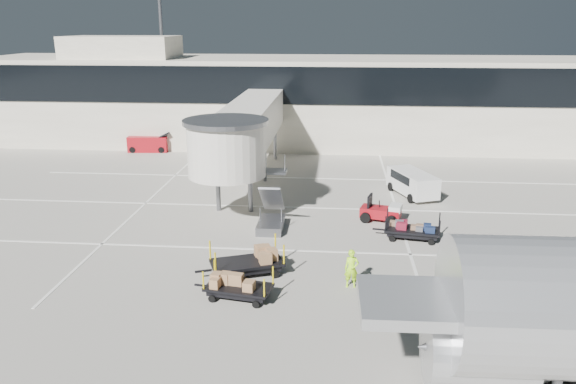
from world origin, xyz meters
name	(u,v)px	position (x,y,z in m)	size (l,w,h in m)	color
ground	(288,267)	(0.00, 0.00, 0.00)	(140.00, 140.00, 0.00)	#BAB5A6
lane_markings	(290,205)	(-0.67, 9.33, 0.01)	(40.00, 30.00, 0.02)	white
terminal	(311,99)	(-0.35, 29.94, 4.11)	(64.00, 12.11, 15.20)	silver
jet_bridge	(245,130)	(-3.97, 12.26, 4.28)	(5.70, 20.40, 6.03)	silver
baggage_tug	(382,212)	(4.91, 6.92, 0.55)	(2.53, 1.99, 1.52)	maroon
suitcase_cart	(412,230)	(6.33, 4.19, 0.51)	(3.63, 1.88, 1.39)	black
box_cart_near	(238,287)	(-1.83, -3.34, 0.52)	(3.47, 1.84, 1.33)	black
box_cart_far	(251,262)	(-1.63, -0.93, 0.59)	(4.05, 2.71, 1.57)	black
ground_worker	(352,269)	(2.95, -1.86, 0.87)	(0.63, 0.41, 1.74)	#AFFF1A
minivan	(412,181)	(7.27, 12.30, 0.98)	(3.17, 4.62, 1.63)	white
belt_loader	(149,144)	(-14.71, 24.00, 0.69)	(3.87, 1.75, 1.82)	maroon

